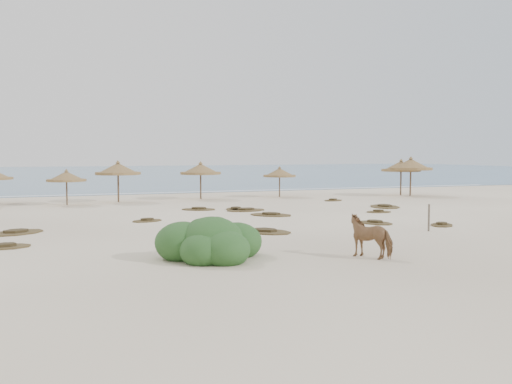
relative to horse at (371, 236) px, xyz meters
The scene contains 26 objects.
ground 6.50m from the horse, 101.97° to the left, with size 160.00×160.00×0.00m, color #F5E8CA.
ocean 81.34m from the horse, 90.94° to the left, with size 200.00×100.00×0.01m, color #295A7B.
foam_line 32.36m from the horse, 92.38° to the left, with size 70.00×0.60×0.01m, color white.
palapa_2 25.08m from the horse, 110.47° to the left, with size 3.09×3.09×2.41m.
palapa_3 25.19m from the horse, 102.09° to the left, with size 3.46×3.46×2.96m.
palapa_4 25.03m from the horse, 88.10° to the left, with size 3.95×3.95×2.85m.
palapa_5 25.83m from the horse, 73.89° to the left, with size 2.62×2.62×2.42m.
palapa_6 28.59m from the horse, 53.27° to the left, with size 3.71×3.71×3.00m.
palapa_7 28.30m from the horse, 51.71° to the left, with size 3.79×3.79×3.20m.
horse is the anchor object (origin of this frame).
fence_post_near 7.34m from the horse, 37.98° to the left, with size 0.09×0.09×1.21m, color #625949.
bush 5.33m from the horse, 163.04° to the left, with size 3.62×3.19×1.62m.
scrub_0 13.27m from the horse, 151.31° to the left, with size 1.96×1.37×0.16m.
scrub_1 15.32m from the horse, 138.12° to the left, with size 2.95×2.69×0.16m.
scrub_2 13.65m from the horse, 113.00° to the left, with size 1.87×1.55×0.16m.
scrub_3 12.96m from the horse, 82.96° to the left, with size 2.81×2.80×0.16m.
scrub_4 9.26m from the horse, 56.80° to the left, with size 1.78×2.20×0.16m.
scrub_5 17.96m from the horse, 55.30° to the left, with size 2.54×3.17×0.16m.
scrub_7 16.64m from the horse, 87.23° to the left, with size 1.69×2.13×0.16m.
scrub_9 6.87m from the horse, 99.78° to the left, with size 2.76×2.94×0.16m.
scrub_10 22.23m from the horse, 64.98° to the left, with size 1.81×1.48×0.16m.
scrub_11 7.12m from the horse, 124.29° to the left, with size 2.14×1.92×0.16m.
scrub_12 9.63m from the horse, 37.80° to the left, with size 1.80×1.85×0.16m.
scrub_13 17.31m from the horse, 94.57° to the left, with size 2.48×2.15×0.16m.
scrub_14 14.58m from the horse, 56.33° to the left, with size 1.64×1.26×0.16m.
scrub_15 15.82m from the horse, 85.85° to the left, with size 2.64×1.92×0.16m.
Camera 1 is at (-8.91, -22.65, 3.51)m, focal length 40.00 mm.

